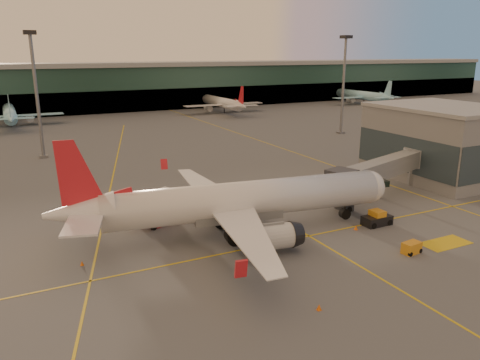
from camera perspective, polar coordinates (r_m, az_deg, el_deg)
name	(u,v)px	position (r m, az deg, el deg)	size (l,w,h in m)	color
ground	(297,260)	(51.32, 6.96, -9.63)	(600.00, 600.00, 0.00)	#4C4F54
taxi_markings	(129,174)	(87.78, -13.42, 0.74)	(100.12, 173.00, 0.01)	gold
terminal	(82,88)	(182.61, -18.68, 10.60)	(400.00, 20.00, 17.60)	#19382D
gate_building	(442,142)	(89.75, 23.41, 4.32)	(18.40, 22.40, 12.60)	slate
mast_west_near	(36,86)	(104.87, -23.64, 10.47)	(2.40, 2.40, 25.60)	slate
mast_east_near	(344,78)	(129.34, 12.54, 12.08)	(2.40, 2.40, 25.60)	slate
distant_aircraft_row	(26,124)	(158.04, -24.67, 6.17)	(290.00, 34.00, 13.00)	#95DBF9
main_airplane	(235,202)	(56.19, -0.64, -2.70)	(42.26, 38.27, 12.77)	white
jet_bridge	(387,169)	(74.71, 17.51, 1.32)	(24.77, 10.35, 6.18)	slate
catering_truck	(156,207)	(60.77, -10.18, -3.23)	(6.05, 4.44, 4.31)	maroon
gpu_cart	(412,248)	(55.64, 20.19, -7.77)	(2.31, 1.56, 1.27)	orange
pushback_tug	(377,219)	(62.87, 16.36, -4.59)	(3.77, 2.05, 1.94)	black
cone_nose	(375,211)	(67.35, 16.16, -3.67)	(0.49, 0.49, 0.62)	#E9600C
cone_tail	(82,263)	(52.33, -18.71, -9.59)	(0.38, 0.38, 0.48)	#E9600C
cone_wing_right	(319,307)	(42.44, 9.61, -15.04)	(0.44, 0.44, 0.56)	#E9600C
cone_wing_left	(193,197)	(71.46, -5.72, -2.02)	(0.49, 0.49, 0.63)	#E9600C
cone_fwd	(356,228)	(60.67, 13.95, -5.64)	(0.48, 0.48, 0.61)	#E9600C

